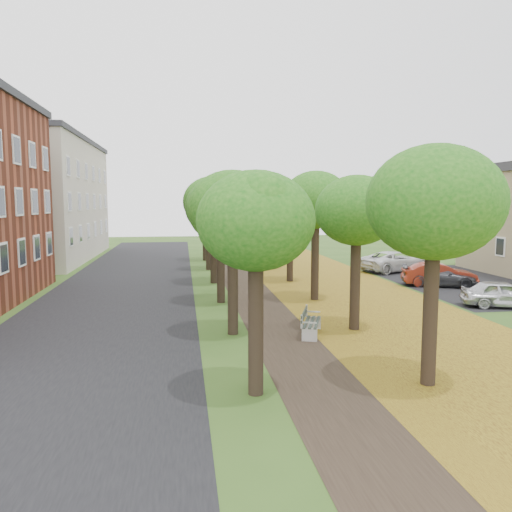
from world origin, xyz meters
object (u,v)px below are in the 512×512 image
object	(u,v)px
bench	(310,322)
car_grey	(439,276)
car_white	(395,261)
car_silver	(503,294)
car_red	(439,274)

from	to	relation	value
bench	car_grey	xyz separation A→B (m)	(10.34, 9.47, 0.14)
bench	car_grey	world-z (taller)	car_grey
car_white	car_grey	bearing A→B (deg)	160.17
car_grey	car_white	world-z (taller)	car_white
car_silver	car_white	distance (m)	12.30
bench	car_white	world-z (taller)	car_white
car_grey	bench	bearing A→B (deg)	155.23
car_red	car_white	size ratio (longest dim) A/B	0.80
car_silver	car_grey	size ratio (longest dim) A/B	0.87
car_silver	car_white	xyz separation A→B (m)	(0.00, 12.30, 0.09)
car_silver	car_white	size ratio (longest dim) A/B	0.72
car_silver	car_red	xyz separation A→B (m)	(0.00, 6.04, 0.05)
car_silver	car_red	bearing A→B (deg)	17.97
bench	car_grey	bearing A→B (deg)	-27.77
bench	car_white	size ratio (longest dim) A/B	0.39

